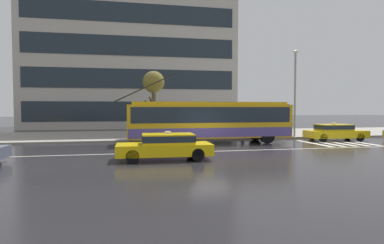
# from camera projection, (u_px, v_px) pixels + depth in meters

# --- Properties ---
(ground_plane) EXTENTS (160.00, 160.00, 0.00)m
(ground_plane) POSITION_uv_depth(u_px,v_px,m) (209.00, 149.00, 19.97)
(ground_plane) COLOR black
(sidewalk_slab) EXTENTS (80.00, 10.00, 0.14)m
(sidewalk_slab) POSITION_uv_depth(u_px,v_px,m) (183.00, 135.00, 29.59)
(sidewalk_slab) COLOR gray
(sidewalk_slab) RESTS_ON ground_plane
(crosswalk_stripe_edge_near) EXTENTS (0.44, 4.40, 0.01)m
(crosswalk_stripe_edge_near) POSITION_uv_depth(u_px,v_px,m) (314.00, 143.00, 22.92)
(crosswalk_stripe_edge_near) COLOR beige
(crosswalk_stripe_edge_near) RESTS_ON ground_plane
(crosswalk_stripe_inner_a) EXTENTS (0.44, 4.40, 0.01)m
(crosswalk_stripe_inner_a) POSITION_uv_depth(u_px,v_px,m) (325.00, 143.00, 23.10)
(crosswalk_stripe_inner_a) COLOR beige
(crosswalk_stripe_inner_a) RESTS_ON ground_plane
(crosswalk_stripe_center) EXTENTS (0.44, 4.40, 0.01)m
(crosswalk_stripe_center) POSITION_uv_depth(u_px,v_px,m) (336.00, 143.00, 23.28)
(crosswalk_stripe_center) COLOR beige
(crosswalk_stripe_center) RESTS_ON ground_plane
(crosswalk_stripe_inner_b) EXTENTS (0.44, 4.40, 0.01)m
(crosswalk_stripe_inner_b) POSITION_uv_depth(u_px,v_px,m) (347.00, 143.00, 23.45)
(crosswalk_stripe_inner_b) COLOR beige
(crosswalk_stripe_inner_b) RESTS_ON ground_plane
(crosswalk_stripe_edge_far) EXTENTS (0.44, 4.40, 0.01)m
(crosswalk_stripe_edge_far) POSITION_uv_depth(u_px,v_px,m) (358.00, 142.00, 23.63)
(crosswalk_stripe_edge_far) COLOR beige
(crosswalk_stripe_edge_far) RESTS_ON ground_plane
(lane_centre_line) EXTENTS (72.00, 0.14, 0.01)m
(lane_centre_line) POSITION_uv_depth(u_px,v_px,m) (214.00, 151.00, 18.79)
(lane_centre_line) COLOR silver
(lane_centre_line) RESTS_ON ground_plane
(trolleybus) EXTENTS (12.53, 2.55, 5.02)m
(trolleybus) POSITION_uv_depth(u_px,v_px,m) (210.00, 120.00, 23.22)
(trolleybus) COLOR gold
(trolleybus) RESTS_ON ground_plane
(taxi_ahead_of_bus) EXTENTS (4.67, 1.90, 1.39)m
(taxi_ahead_of_bus) POSITION_uv_depth(u_px,v_px,m) (335.00, 131.00, 24.91)
(taxi_ahead_of_bus) COLOR yellow
(taxi_ahead_of_bus) RESTS_ON ground_plane
(taxi_oncoming_near) EXTENTS (4.65, 1.88, 1.39)m
(taxi_oncoming_near) POSITION_uv_depth(u_px,v_px,m) (166.00, 145.00, 15.78)
(taxi_oncoming_near) COLOR yellow
(taxi_oncoming_near) RESTS_ON ground_plane
(bus_shelter) EXTENTS (4.17, 1.66, 2.62)m
(bus_shelter) POSITION_uv_depth(u_px,v_px,m) (185.00, 113.00, 26.63)
(bus_shelter) COLOR gray
(bus_shelter) RESTS_ON sidewalk_slab
(pedestrian_at_shelter) EXTENTS (0.94, 0.94, 1.92)m
(pedestrian_at_shelter) POSITION_uv_depth(u_px,v_px,m) (188.00, 118.00, 27.56)
(pedestrian_at_shelter) COLOR navy
(pedestrian_at_shelter) RESTS_ON sidewalk_slab
(pedestrian_approaching_curb) EXTENTS (1.34, 1.34, 1.93)m
(pedestrian_approaching_curb) POSITION_uv_depth(u_px,v_px,m) (244.00, 118.00, 27.77)
(pedestrian_approaching_curb) COLOR navy
(pedestrian_approaching_curb) RESTS_ON sidewalk_slab
(street_lamp) EXTENTS (0.60, 0.32, 7.14)m
(street_lamp) POSITION_uv_depth(u_px,v_px,m) (295.00, 86.00, 26.61)
(street_lamp) COLOR #8E9499
(street_lamp) RESTS_ON sidewalk_slab
(street_tree_bare) EXTENTS (1.77, 2.56, 5.37)m
(street_tree_bare) POSITION_uv_depth(u_px,v_px,m) (154.00, 85.00, 26.16)
(street_tree_bare) COLOR brown
(street_tree_bare) RESTS_ON sidewalk_slab
(office_tower_corner_left) EXTENTS (26.34, 10.35, 31.25)m
(office_tower_corner_left) POSITION_uv_depth(u_px,v_px,m) (132.00, 8.00, 42.53)
(office_tower_corner_left) COLOR #B3AEA6
(office_tower_corner_left) RESTS_ON ground_plane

